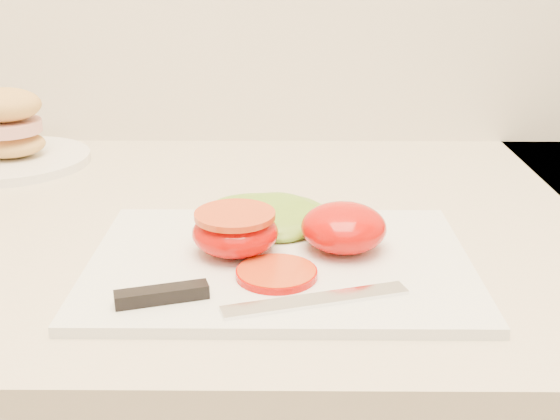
{
  "coord_description": "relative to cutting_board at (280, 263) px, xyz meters",
  "views": [
    {
      "loc": [
        -0.16,
        0.94,
        1.22
      ],
      "look_at": [
        -0.17,
        1.55,
        0.99
      ],
      "focal_mm": 45.0,
      "sensor_mm": 36.0,
      "label": 1
    }
  ],
  "objects": [
    {
      "name": "cutting_board",
      "position": [
        0.0,
        0.0,
        0.0
      ],
      "size": [
        0.36,
        0.26,
        0.01
      ],
      "primitive_type": "cube",
      "rotation": [
        0.0,
        0.0,
        -0.0
      ],
      "color": "silver",
      "rests_on": "counter"
    },
    {
      "name": "tomato_half_cut",
      "position": [
        -0.04,
        0.01,
        0.03
      ],
      "size": [
        0.08,
        0.08,
        0.04
      ],
      "color": "red",
      "rests_on": "cutting_board"
    },
    {
      "name": "knife",
      "position": [
        -0.05,
        -0.08,
        0.01
      ],
      "size": [
        0.25,
        0.07,
        0.01
      ],
      "rotation": [
        0.0,
        0.0,
        0.3
      ],
      "color": "silver",
      "rests_on": "cutting_board"
    },
    {
      "name": "sandwich_plate",
      "position": [
        -0.37,
        0.33,
        0.03
      ],
      "size": [
        0.21,
        0.21,
        0.11
      ],
      "rotation": [
        0.0,
        0.0,
        0.33
      ],
      "color": "white",
      "rests_on": "counter"
    },
    {
      "name": "lettuce_leaf_0",
      "position": [
        -0.01,
        0.07,
        0.02
      ],
      "size": [
        0.14,
        0.1,
        0.03
      ],
      "primitive_type": "ellipsoid",
      "rotation": [
        0.0,
        0.0,
        0.09
      ],
      "color": "#7FB32F",
      "rests_on": "cutting_board"
    },
    {
      "name": "tomato_half_dome",
      "position": [
        0.06,
        0.02,
        0.03
      ],
      "size": [
        0.08,
        0.08,
        0.05
      ],
      "primitive_type": "ellipsoid",
      "color": "red",
      "rests_on": "cutting_board"
    },
    {
      "name": "tomato_slice_0",
      "position": [
        -0.0,
        -0.04,
        0.01
      ],
      "size": [
        0.07,
        0.07,
        0.01
      ],
      "primitive_type": "cylinder",
      "color": "#D44719",
      "rests_on": "cutting_board"
    }
  ]
}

